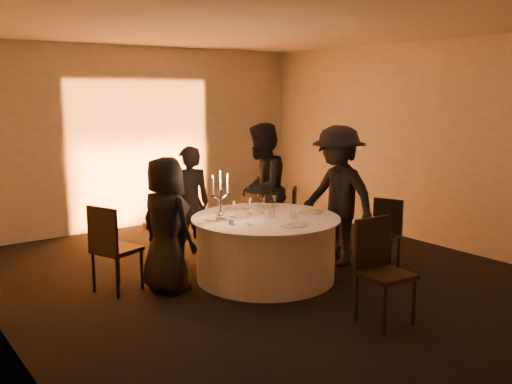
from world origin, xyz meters
TOP-DOWN VIEW (x-y plane):
  - floor at (0.00, 0.00)m, footprint 7.00×7.00m
  - ceiling at (0.00, 0.00)m, footprint 7.00×7.00m
  - wall_back at (0.00, 3.50)m, footprint 7.00×0.00m
  - wall_right at (3.00, 0.00)m, footprint 0.00×7.00m
  - uplighter_fixture at (0.00, 3.20)m, footprint 0.25×0.12m
  - banquet_table at (0.00, 0.00)m, footprint 1.80×1.80m
  - chair_left at (-1.72, 0.62)m, footprint 0.58×0.58m
  - chair_back_left at (-0.62, 1.42)m, footprint 0.50×0.50m
  - chair_back_right at (1.19, 1.04)m, footprint 0.54×0.54m
  - chair_right at (1.52, -0.55)m, footprint 0.51×0.51m
  - chair_front at (0.13, -1.70)m, footprint 0.49×0.49m
  - guest_left at (-1.17, 0.32)m, footprint 0.68×0.86m
  - guest_back_left at (-0.35, 1.26)m, footprint 0.65×0.51m
  - guest_back_right at (0.60, 0.90)m, footprint 1.13×1.08m
  - guest_right at (1.13, -0.06)m, footprint 0.75×1.22m
  - plate_left at (-0.52, 0.24)m, footprint 0.36×0.30m
  - plate_back_left at (-0.07, 0.59)m, footprint 0.35×0.28m
  - plate_back_right at (0.34, 0.48)m, footprint 0.35×0.25m
  - plate_right at (0.62, -0.12)m, footprint 0.36×0.30m
  - plate_front at (0.02, -0.56)m, footprint 0.36×0.24m
  - coffee_cup at (-0.55, -0.07)m, footprint 0.11×0.11m
  - candelabra at (-0.55, 0.15)m, footprint 0.25×0.12m
  - wine_glass_a at (-0.43, 0.37)m, footprint 0.07×0.07m
  - wine_glass_b at (-0.37, 0.44)m, footprint 0.07×0.07m
  - wine_glass_c at (-0.41, -0.25)m, footprint 0.07×0.07m
  - wine_glass_d at (-0.38, -0.15)m, footprint 0.07×0.07m
  - wine_glass_e at (0.10, 0.21)m, footprint 0.07×0.07m
  - wine_glass_f at (-0.05, 0.28)m, footprint 0.07×0.07m
  - wine_glass_g at (0.34, 0.26)m, footprint 0.07×0.07m
  - wine_glass_h at (-0.31, 0.25)m, footprint 0.07×0.07m
  - tumbler_a at (0.22, -0.25)m, footprint 0.07×0.07m
  - tumbler_b at (0.13, -0.39)m, footprint 0.07×0.07m
  - tumbler_c at (0.04, -0.08)m, footprint 0.07×0.07m

SIDE VIEW (x-z plane):
  - floor at x=0.00m, z-range 0.00..0.00m
  - uplighter_fixture at x=0.00m, z-range 0.00..0.10m
  - banquet_table at x=0.00m, z-range 0.00..0.77m
  - chair_back_right at x=1.19m, z-range 0.05..0.91m
  - chair_back_left at x=-0.62m, z-range 0.05..0.93m
  - chair_right at x=1.52m, z-range 0.05..0.95m
  - chair_left at x=-1.72m, z-range 0.07..1.08m
  - chair_front at x=0.13m, z-range 0.07..1.11m
  - plate_front at x=0.02m, z-range 0.77..0.78m
  - plate_back_right at x=0.34m, z-range 0.77..0.78m
  - guest_left at x=-1.17m, z-range 0.00..1.55m
  - guest_back_left at x=-0.35m, z-range 0.00..1.56m
  - plate_right at x=0.62m, z-range 0.74..0.83m
  - plate_left at x=-0.52m, z-range 0.74..0.83m
  - plate_back_left at x=-0.07m, z-range 0.75..0.83m
  - coffee_cup at x=-0.55m, z-range 0.77..0.83m
  - tumbler_a at x=0.22m, z-range 0.77..0.86m
  - tumbler_b at x=0.13m, z-range 0.77..0.86m
  - tumbler_c at x=0.04m, z-range 0.77..0.86m
  - wine_glass_a at x=-0.43m, z-range 0.81..1.00m
  - wine_glass_b at x=-0.37m, z-range 0.81..1.00m
  - wine_glass_c at x=-0.41m, z-range 0.81..1.00m
  - wine_glass_d at x=-0.38m, z-range 0.81..1.00m
  - wine_glass_e at x=0.10m, z-range 0.81..1.00m
  - wine_glass_f at x=-0.05m, z-range 0.81..1.00m
  - wine_glass_g at x=0.34m, z-range 0.81..1.00m
  - wine_glass_h at x=-0.31m, z-range 0.81..1.00m
  - guest_right at x=1.13m, z-range 0.00..1.84m
  - guest_back_right at x=0.60m, z-range 0.00..1.84m
  - candelabra at x=-0.55m, z-range 0.68..1.28m
  - wall_back at x=0.00m, z-range -2.00..5.00m
  - wall_right at x=3.00m, z-range -2.00..5.00m
  - ceiling at x=0.00m, z-range 3.00..3.00m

